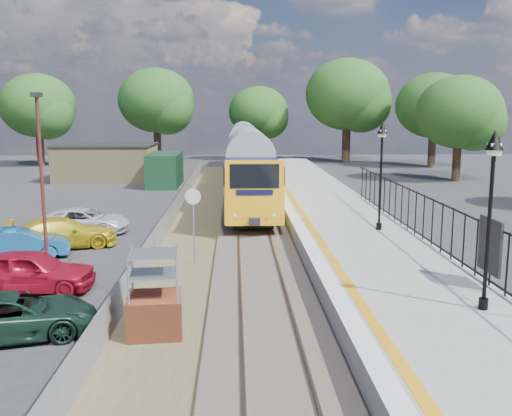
{
  "coord_description": "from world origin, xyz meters",
  "views": [
    {
      "loc": [
        -0.88,
        -17.82,
        5.96
      ],
      "look_at": [
        -0.02,
        5.29,
        2.0
      ],
      "focal_mm": 40.0,
      "sensor_mm": 36.0,
      "label": 1
    }
  ],
  "objects_px": {
    "carpark_lamp": "(42,178)",
    "car_red": "(31,271)",
    "victorian_lamp_north": "(382,151)",
    "train": "(246,156)",
    "car_white": "(84,221)",
    "speed_sign": "(193,213)",
    "car_green": "(13,316)",
    "car_yellow": "(63,233)",
    "brick_plinth": "(154,296)",
    "car_blue": "(19,244)",
    "victorian_lamp_south": "(492,178)"
  },
  "relations": [
    {
      "from": "car_yellow",
      "to": "car_white",
      "type": "height_order",
      "value": "car_yellow"
    },
    {
      "from": "victorian_lamp_south",
      "to": "car_yellow",
      "type": "xyz_separation_m",
      "value": [
        -13.96,
        10.93,
        -3.63
      ]
    },
    {
      "from": "car_blue",
      "to": "speed_sign",
      "type": "bearing_deg",
      "value": -118.1
    },
    {
      "from": "train",
      "to": "car_white",
      "type": "bearing_deg",
      "value": -114.3
    },
    {
      "from": "car_green",
      "to": "car_red",
      "type": "height_order",
      "value": "car_red"
    },
    {
      "from": "car_white",
      "to": "car_yellow",
      "type": "bearing_deg",
      "value": -178.67
    },
    {
      "from": "brick_plinth",
      "to": "car_red",
      "type": "xyz_separation_m",
      "value": [
        -4.64,
        3.95,
        -0.4
      ]
    },
    {
      "from": "brick_plinth",
      "to": "car_white",
      "type": "height_order",
      "value": "brick_plinth"
    },
    {
      "from": "victorian_lamp_north",
      "to": "train",
      "type": "bearing_deg",
      "value": 103.38
    },
    {
      "from": "carpark_lamp",
      "to": "car_green",
      "type": "distance_m",
      "value": 5.5
    },
    {
      "from": "car_red",
      "to": "car_blue",
      "type": "bearing_deg",
      "value": 25.86
    },
    {
      "from": "brick_plinth",
      "to": "car_green",
      "type": "height_order",
      "value": "brick_plinth"
    },
    {
      "from": "victorian_lamp_south",
      "to": "brick_plinth",
      "type": "bearing_deg",
      "value": 174.8
    },
    {
      "from": "carpark_lamp",
      "to": "car_red",
      "type": "distance_m",
      "value": 3.12
    },
    {
      "from": "speed_sign",
      "to": "car_blue",
      "type": "xyz_separation_m",
      "value": [
        -7.14,
        1.19,
        -1.44
      ]
    },
    {
      "from": "victorian_lamp_south",
      "to": "victorian_lamp_north",
      "type": "height_order",
      "value": "same"
    },
    {
      "from": "car_blue",
      "to": "car_red",
      "type": "bearing_deg",
      "value": -174.16
    },
    {
      "from": "speed_sign",
      "to": "car_white",
      "type": "relative_size",
      "value": 0.68
    },
    {
      "from": "car_yellow",
      "to": "car_white",
      "type": "distance_m",
      "value": 2.99
    },
    {
      "from": "speed_sign",
      "to": "car_red",
      "type": "height_order",
      "value": "speed_sign"
    },
    {
      "from": "car_green",
      "to": "car_white",
      "type": "xyz_separation_m",
      "value": [
        -1.51,
        13.14,
        0.01
      ]
    },
    {
      "from": "car_green",
      "to": "car_white",
      "type": "height_order",
      "value": "car_white"
    },
    {
      "from": "victorian_lamp_north",
      "to": "train",
      "type": "xyz_separation_m",
      "value": [
        -5.3,
        22.28,
        -1.96
      ]
    },
    {
      "from": "victorian_lamp_north",
      "to": "carpark_lamp",
      "type": "bearing_deg",
      "value": -159.31
    },
    {
      "from": "victorian_lamp_north",
      "to": "brick_plinth",
      "type": "distance_m",
      "value": 12.84
    },
    {
      "from": "train",
      "to": "carpark_lamp",
      "type": "relative_size",
      "value": 6.24
    },
    {
      "from": "car_blue",
      "to": "car_white",
      "type": "xyz_separation_m",
      "value": [
        1.34,
        4.9,
        -0.02
      ]
    },
    {
      "from": "brick_plinth",
      "to": "car_green",
      "type": "distance_m",
      "value": 3.77
    },
    {
      "from": "car_white",
      "to": "speed_sign",
      "type": "bearing_deg",
      "value": -131.99
    },
    {
      "from": "victorian_lamp_north",
      "to": "carpark_lamp",
      "type": "distance_m",
      "value": 13.48
    },
    {
      "from": "carpark_lamp",
      "to": "car_white",
      "type": "height_order",
      "value": "carpark_lamp"
    },
    {
      "from": "victorian_lamp_north",
      "to": "car_yellow",
      "type": "relative_size",
      "value": 1.0
    },
    {
      "from": "victorian_lamp_south",
      "to": "car_yellow",
      "type": "relative_size",
      "value": 1.0
    },
    {
      "from": "victorian_lamp_north",
      "to": "car_white",
      "type": "relative_size",
      "value": 1.04
    },
    {
      "from": "car_white",
      "to": "victorian_lamp_south",
      "type": "bearing_deg",
      "value": -130.8
    },
    {
      "from": "car_blue",
      "to": "car_yellow",
      "type": "height_order",
      "value": "car_yellow"
    },
    {
      "from": "victorian_lamp_south",
      "to": "car_white",
      "type": "distance_m",
      "value": 19.94
    },
    {
      "from": "car_red",
      "to": "brick_plinth",
      "type": "bearing_deg",
      "value": -129.05
    },
    {
      "from": "victorian_lamp_north",
      "to": "car_green",
      "type": "height_order",
      "value": "victorian_lamp_north"
    },
    {
      "from": "car_red",
      "to": "speed_sign",
      "type": "bearing_deg",
      "value": -57.86
    },
    {
      "from": "carpark_lamp",
      "to": "car_red",
      "type": "xyz_separation_m",
      "value": [
        -0.39,
        -0.51,
        -3.05
      ]
    },
    {
      "from": "train",
      "to": "car_yellow",
      "type": "distance_m",
      "value": 23.03
    },
    {
      "from": "car_white",
      "to": "carpark_lamp",
      "type": "bearing_deg",
      "value": -169.04
    },
    {
      "from": "speed_sign",
      "to": "car_green",
      "type": "height_order",
      "value": "speed_sign"
    },
    {
      "from": "victorian_lamp_south",
      "to": "speed_sign",
      "type": "relative_size",
      "value": 1.52
    },
    {
      "from": "train",
      "to": "car_blue",
      "type": "relative_size",
      "value": 10.57
    },
    {
      "from": "carpark_lamp",
      "to": "car_yellow",
      "type": "relative_size",
      "value": 1.43
    },
    {
      "from": "car_yellow",
      "to": "car_white",
      "type": "relative_size",
      "value": 1.04
    },
    {
      "from": "speed_sign",
      "to": "car_green",
      "type": "distance_m",
      "value": 8.38
    },
    {
      "from": "train",
      "to": "car_white",
      "type": "relative_size",
      "value": 9.23
    }
  ]
}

